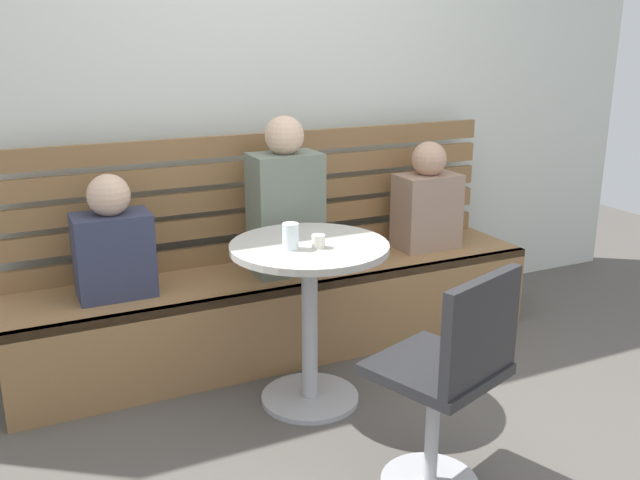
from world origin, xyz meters
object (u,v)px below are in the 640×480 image
(booth_bench, at_px, (284,310))
(person_child_middle, at_px, (427,202))
(cup_espresso_small, at_px, (318,241))
(person_adult, at_px, (285,204))
(person_child_left, at_px, (113,244))
(white_chair, at_px, (451,376))
(cafe_table, at_px, (310,293))
(cup_water_clear, at_px, (291,236))

(booth_bench, height_order, person_child_middle, person_child_middle)
(booth_bench, height_order, cup_espresso_small, cup_espresso_small)
(person_adult, relative_size, cup_espresso_small, 13.93)
(booth_bench, relative_size, person_child_middle, 4.55)
(person_child_left, xyz_separation_m, person_child_middle, (1.70, 0.02, 0.01))
(booth_bench, bearing_deg, white_chair, -87.43)
(booth_bench, relative_size, cup_espresso_small, 48.21)
(cup_espresso_small, bearing_deg, cafe_table, 99.09)
(white_chair, xyz_separation_m, person_adult, (-0.05, 1.32, 0.33))
(booth_bench, xyz_separation_m, person_adult, (0.01, -0.03, 0.57))
(person_adult, bearing_deg, person_child_middle, 3.13)
(cafe_table, bearing_deg, person_adult, 78.20)
(booth_bench, xyz_separation_m, cup_water_clear, (-0.20, -0.57, 0.57))
(cafe_table, relative_size, cup_espresso_small, 13.21)
(booth_bench, xyz_separation_m, person_child_middle, (0.87, 0.02, 0.48))
(cafe_table, xyz_separation_m, white_chair, (0.16, -0.81, -0.05))
(booth_bench, xyz_separation_m, white_chair, (0.06, -1.35, 0.24))
(person_child_middle, relative_size, cup_espresso_small, 10.60)
(white_chair, height_order, cup_espresso_small, white_chair)
(white_chair, height_order, person_child_middle, person_child_middle)
(booth_bench, relative_size, cafe_table, 3.65)
(person_child_middle, height_order, cup_espresso_small, person_child_middle)
(white_chair, distance_m, person_child_middle, 1.61)
(white_chair, bearing_deg, booth_bench, 92.57)
(person_child_left, bearing_deg, cup_water_clear, -42.91)
(cafe_table, bearing_deg, booth_bench, 79.45)
(booth_bench, distance_m, person_adult, 0.57)
(cafe_table, relative_size, cup_water_clear, 6.73)
(person_adult, distance_m, person_child_middle, 0.87)
(cup_espresso_small, bearing_deg, booth_bench, 81.58)
(cup_water_clear, bearing_deg, person_child_left, 137.09)
(booth_bench, bearing_deg, cup_espresso_small, -98.42)
(person_child_middle, height_order, cup_water_clear, person_child_middle)
(cup_espresso_small, bearing_deg, white_chair, -78.59)
(white_chair, xyz_separation_m, cup_water_clear, (-0.26, 0.77, 0.33))
(cafe_table, xyz_separation_m, person_child_middle, (0.97, 0.56, 0.18))
(cafe_table, relative_size, person_child_middle, 1.25)
(person_child_middle, bearing_deg, cup_water_clear, -151.00)
(white_chair, xyz_separation_m, person_child_middle, (0.81, 1.37, 0.23))
(booth_bench, distance_m, person_child_middle, 1.00)
(person_adult, bearing_deg, person_child_left, 177.93)
(cafe_table, bearing_deg, person_child_middle, 29.88)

